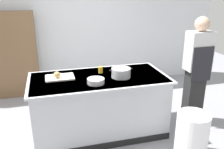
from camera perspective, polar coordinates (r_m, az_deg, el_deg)
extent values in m
plane|color=gray|center=(3.87, -2.87, -13.26)|extent=(10.00, 10.00, 0.00)
cube|color=silver|center=(5.36, -8.16, 13.03)|extent=(6.40, 0.12, 3.00)
cube|color=#B7BABF|center=(3.64, -2.99, -7.31)|extent=(1.90, 0.90, 0.90)
cube|color=#B7BABF|center=(3.47, -3.12, -0.89)|extent=(1.98, 0.98, 0.03)
cube|color=black|center=(3.48, -1.19, -16.52)|extent=(1.90, 0.01, 0.10)
cube|color=silver|center=(3.51, -12.25, -0.66)|extent=(0.40, 0.28, 0.02)
sphere|color=tan|center=(3.45, -12.89, -0.05)|extent=(0.09, 0.09, 0.09)
cylinder|color=#B7BABF|center=(3.45, 2.13, 0.44)|extent=(0.28, 0.28, 0.13)
cube|color=black|center=(3.39, -0.33, 0.96)|extent=(0.04, 0.02, 0.01)
cube|color=black|center=(3.48, 4.54, 1.38)|extent=(0.04, 0.02, 0.01)
cylinder|color=#B7BABF|center=(3.23, -3.84, -1.55)|extent=(0.23, 0.23, 0.07)
cylinder|color=yellow|center=(3.63, -2.72, 1.13)|extent=(0.07, 0.07, 0.10)
cylinder|color=white|center=(3.39, 18.33, -13.45)|extent=(0.42, 0.42, 0.61)
cube|color=#272727|center=(4.17, 18.68, -4.74)|extent=(0.28, 0.20, 0.90)
cube|color=silver|center=(3.94, 19.86, 5.26)|extent=(0.38, 0.24, 0.60)
sphere|color=#D3AA8C|center=(3.87, 20.57, 11.14)|extent=(0.22, 0.22, 0.22)
cube|color=#232328|center=(3.89, 20.58, 2.22)|extent=(0.34, 0.02, 0.54)
cube|color=brown|center=(5.19, -23.34, 4.09)|extent=(1.10, 0.28, 1.70)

